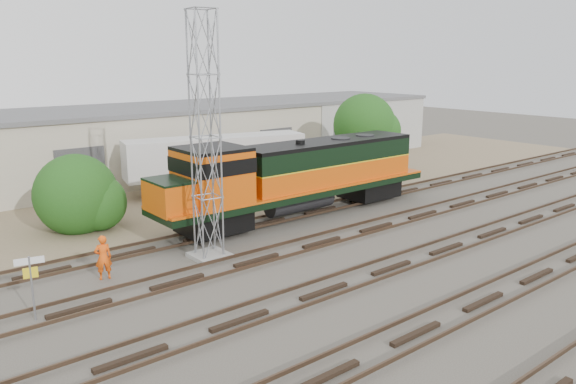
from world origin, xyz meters
TOP-DOWN VIEW (x-y plane):
  - ground at (0.00, 0.00)m, footprint 140.00×140.00m
  - dirt_strip at (0.00, 15.00)m, footprint 80.00×16.00m
  - tracks at (0.00, -3.00)m, footprint 80.00×20.40m
  - warehouse at (0.04, 22.98)m, footprint 58.40×10.40m
  - locomotive at (2.08, 6.00)m, footprint 18.19×3.19m
  - signal_tower at (-5.36, 3.32)m, footprint 1.62×1.62m
  - sign_post at (-13.47, 1.68)m, footprint 0.96×0.26m
  - worker at (-10.12, 3.86)m, footprint 0.77×0.59m
  - semi_trailer at (2.34, 14.37)m, footprint 12.58×5.29m
  - dumpster_blue at (18.00, 15.73)m, footprint 2.07×2.02m
  - dumpster_red at (19.26, 17.76)m, footprint 1.58×1.49m
  - tree_mid at (-8.30, 11.32)m, footprint 4.58×4.36m
  - tree_east at (13.86, 11.43)m, footprint 4.97×4.73m

SIDE VIEW (x-z plane):
  - ground at x=0.00m, z-range 0.00..0.00m
  - dirt_strip at x=0.00m, z-range 0.00..0.02m
  - tracks at x=0.00m, z-range -0.06..0.22m
  - dumpster_red at x=19.26m, z-range 0.00..1.40m
  - dumpster_blue at x=18.00m, z-range 0.00..1.50m
  - worker at x=-10.12m, z-range 0.00..1.90m
  - sign_post at x=-13.47m, z-range 0.47..2.85m
  - tree_mid at x=-8.30m, z-range -0.37..3.99m
  - semi_trailer at x=2.34m, z-range 0.49..4.29m
  - locomotive at x=2.08m, z-range 0.31..4.68m
  - warehouse at x=0.04m, z-range 0.00..5.30m
  - tree_east at x=13.86m, z-range 0.70..7.09m
  - signal_tower at x=-5.36m, z-range -0.15..10.86m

